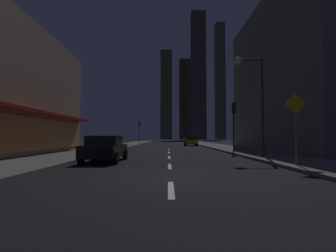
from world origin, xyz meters
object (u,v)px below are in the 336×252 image
Objects in this scene: pedestrian_crossing_sign at (295,123)px; traffic_light_near_right at (233,116)px; street_lamp_right at (249,82)px; car_parked_far at (190,141)px; car_parked_near at (105,148)px; traffic_light_far_left at (139,127)px; fire_hydrant_far_left at (121,144)px.

traffic_light_near_right is at bearing 90.56° from pedestrian_crossing_sign.
car_parked_far is at bearing 94.26° from street_lamp_right.
traffic_light_far_left is (-1.90, 33.48, 2.45)m from car_parked_near.
car_parked_near is 27.37m from car_parked_far.
fire_hydrant_far_left is 0.10× the size of street_lamp_right.
street_lamp_right is at bearing -70.65° from traffic_light_far_left.
traffic_light_far_left is 0.64× the size of street_lamp_right.
fire_hydrant_far_left is at bearing 127.19° from street_lamp_right.
fire_hydrant_far_left is (-9.50, -9.04, -0.29)m from car_parked_far.
car_parked_near is 1.34× the size of pedestrian_crossing_sign.
street_lamp_right reaches higher than fire_hydrant_far_left.
traffic_light_near_right is at bearing -67.29° from traffic_light_far_left.
car_parked_near is at bearing -82.45° from fire_hydrant_far_left.
traffic_light_far_left is (-11.00, 26.29, 0.00)m from traffic_light_near_right.
traffic_light_far_left reaches higher than pedestrian_crossing_sign.
pedestrian_crossing_sign is (0.22, -5.51, -3.05)m from street_lamp_right.
pedestrian_crossing_sign is at bearing -87.71° from street_lamp_right.
street_lamp_right reaches higher than traffic_light_far_left.
car_parked_near is 1.01× the size of traffic_light_far_left.
street_lamp_right is (8.98, 2.50, 4.33)m from car_parked_near.
traffic_light_far_left is 32.89m from street_lamp_right.
pedestrian_crossing_sign is at bearing -86.11° from car_parked_far.
fire_hydrant_far_left is 19.22m from street_lamp_right.
car_parked_near is 0.64× the size of street_lamp_right.
street_lamp_right is at bearing -91.47° from traffic_light_near_right.
pedestrian_crossing_sign reaches higher than car_parked_near.
traffic_light_far_left is (0.40, 16.12, 2.74)m from fire_hydrant_far_left.
fire_hydrant_far_left is 0.16× the size of traffic_light_far_left.
fire_hydrant_far_left is at bearing 119.44° from pedestrian_crossing_sign.
street_lamp_right is 6.30m from pedestrian_crossing_sign.
traffic_light_far_left is at bearing 88.58° from fire_hydrant_far_left.
traffic_light_near_right reaches higher than pedestrian_crossing_sign.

